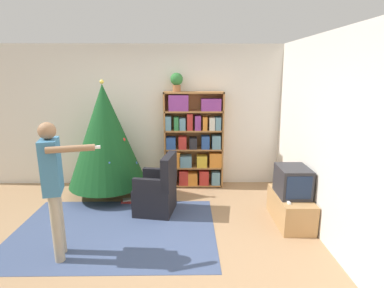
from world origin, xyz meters
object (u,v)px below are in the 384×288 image
at_px(television, 293,181).
at_px(christmas_tree, 105,136).
at_px(standing_person, 54,180).
at_px(bookshelf, 193,141).
at_px(potted_plant, 177,81).
at_px(armchair, 158,192).

bearing_deg(television, christmas_tree, 160.49).
height_order(television, christmas_tree, christmas_tree).
bearing_deg(standing_person, bookshelf, 129.33).
height_order(television, standing_person, standing_person).
bearing_deg(christmas_tree, television, -19.51).
relative_size(standing_person, potted_plant, 4.87).
distance_m(television, potted_plant, 2.58).
bearing_deg(television, bookshelf, 133.81).
bearing_deg(christmas_tree, bookshelf, 15.47).
height_order(christmas_tree, standing_person, christmas_tree).
bearing_deg(armchair, television, 89.93).
relative_size(armchair, potted_plant, 2.80).
distance_m(bookshelf, standing_person, 2.74).
bearing_deg(bookshelf, television, -46.19).
height_order(bookshelf, armchair, bookshelf).
height_order(bookshelf, christmas_tree, christmas_tree).
bearing_deg(television, potted_plant, 139.25).
relative_size(bookshelf, standing_person, 1.11).
xyz_separation_m(christmas_tree, potted_plant, (1.20, 0.42, 0.89)).
relative_size(bookshelf, television, 3.49).
bearing_deg(standing_person, christmas_tree, 161.83).
xyz_separation_m(armchair, standing_person, (-1.02, -1.14, 0.62)).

